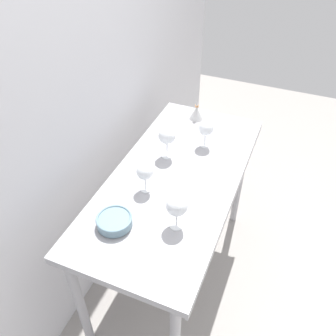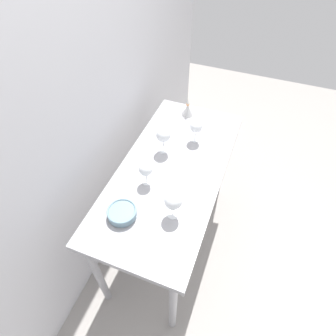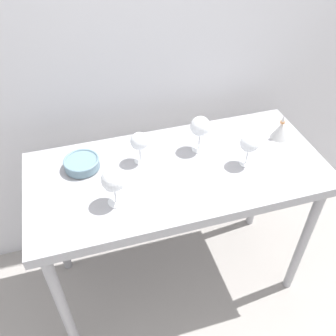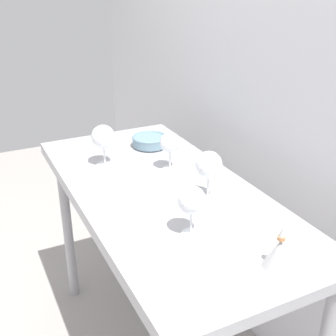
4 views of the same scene
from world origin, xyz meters
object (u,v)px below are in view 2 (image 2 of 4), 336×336
Objects in this scene: wine_glass_near_left at (173,201)px; tasting_sheet_upper at (170,129)px; wine_glass_far_right at (163,135)px; tasting_bowl at (122,213)px; wine_glass_far_left at (146,170)px; decanter_funnel at (187,110)px; wine_glass_near_right at (196,127)px.

tasting_sheet_upper is (0.68, 0.27, -0.12)m from wine_glass_near_left.
tasting_bowl is (-0.57, 0.02, -0.11)m from wine_glass_far_right.
wine_glass_far_left is 0.97× the size of tasting_bowl.
wine_glass_far_right is (0.46, 0.24, 0.01)m from wine_glass_near_left.
wine_glass_far_left is at bearing 55.24° from wine_glass_near_left.
wine_glass_far_right reaches higher than decanter_funnel.
wine_glass_near_right is at bearing -43.58° from wine_glass_far_right.
tasting_bowl is 1.23× the size of decanter_funnel.
wine_glass_far_right reaches higher than tasting_sheet_upper.
wine_glass_near_right is 1.01× the size of tasting_bowl.
tasting_sheet_upper is 0.79m from tasting_bowl.
decanter_funnel reaches higher than tasting_sheet_upper.
tasting_sheet_upper is (0.52, 0.04, -0.11)m from wine_glass_far_left.
decanter_funnel is (0.89, 0.21, -0.08)m from wine_glass_near_left.
wine_glass_far_left is at bearing 161.16° from wine_glass_near_right.
tasting_sheet_upper is 1.44× the size of tasting_bowl.
wine_glass_far_right is 0.30m from wine_glass_far_left.
wine_glass_near_right is (0.63, 0.07, -0.01)m from wine_glass_near_left.
wine_glass_far_left is 1.20× the size of decanter_funnel.
tasting_bowl reaches higher than tasting_sheet_upper.
wine_glass_near_right is 0.24m from tasting_sheet_upper.
wine_glass_far_right is 1.16× the size of wine_glass_far_left.
wine_glass_near_right reaches higher than tasting_bowl.
wine_glass_far_right is at bearing 27.41° from wine_glass_near_left.
decanter_funnel is (0.26, 0.14, -0.07)m from wine_glass_near_right.
tasting_sheet_upper is at bearing 76.47° from wine_glass_near_right.
tasting_sheet_upper is (0.22, 0.03, -0.13)m from wine_glass_far_right.
wine_glass_far_right is 0.26m from tasting_sheet_upper.
wine_glass_far_left is at bearing -178.93° from wine_glass_far_right.
wine_glass_near_left is 0.64m from wine_glass_near_right.
tasting_bowl is at bearing 177.17° from decanter_funnel.
decanter_funnel is at bearing 13.39° from wine_glass_near_left.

